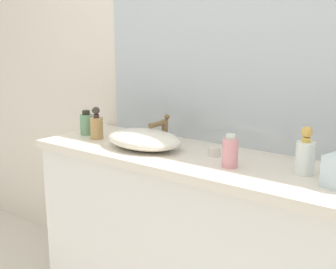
{
  "coord_description": "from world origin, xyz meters",
  "views": [
    {
      "loc": [
        1.04,
        -1.09,
        1.39
      ],
      "look_at": [
        -0.1,
        0.42,
        0.96
      ],
      "focal_mm": 44.97,
      "sensor_mm": 36.0,
      "label": 1
    }
  ],
  "objects_px": {
    "candle_jar": "(214,151)",
    "soap_dispenser": "(97,126)",
    "sink_basin": "(144,139)",
    "spray_can": "(230,152)",
    "lotion_bottle": "(87,124)",
    "perfume_bottle": "(305,155)"
  },
  "relations": [
    {
      "from": "lotion_bottle",
      "to": "candle_jar",
      "type": "xyz_separation_m",
      "value": [
        0.78,
        0.05,
        -0.04
      ]
    },
    {
      "from": "soap_dispenser",
      "to": "sink_basin",
      "type": "bearing_deg",
      "value": -1.27
    },
    {
      "from": "lotion_bottle",
      "to": "perfume_bottle",
      "type": "xyz_separation_m",
      "value": [
        1.19,
        0.03,
        0.02
      ]
    },
    {
      "from": "spray_can",
      "to": "candle_jar",
      "type": "xyz_separation_m",
      "value": [
        -0.14,
        0.11,
        -0.04
      ]
    },
    {
      "from": "candle_jar",
      "to": "lotion_bottle",
      "type": "bearing_deg",
      "value": -176.52
    },
    {
      "from": "soap_dispenser",
      "to": "perfume_bottle",
      "type": "relative_size",
      "value": 0.89
    },
    {
      "from": "perfume_bottle",
      "to": "candle_jar",
      "type": "distance_m",
      "value": 0.42
    },
    {
      "from": "soap_dispenser",
      "to": "spray_can",
      "type": "distance_m",
      "value": 0.8
    },
    {
      "from": "lotion_bottle",
      "to": "perfume_bottle",
      "type": "height_order",
      "value": "perfume_bottle"
    },
    {
      "from": "spray_can",
      "to": "sink_basin",
      "type": "bearing_deg",
      "value": 178.12
    },
    {
      "from": "soap_dispenser",
      "to": "candle_jar",
      "type": "xyz_separation_m",
      "value": [
        0.66,
        0.08,
        -0.05
      ]
    },
    {
      "from": "soap_dispenser",
      "to": "candle_jar",
      "type": "relative_size",
      "value": 3.05
    },
    {
      "from": "lotion_bottle",
      "to": "perfume_bottle",
      "type": "distance_m",
      "value": 1.19
    },
    {
      "from": "spray_can",
      "to": "candle_jar",
      "type": "distance_m",
      "value": 0.18
    },
    {
      "from": "soap_dispenser",
      "to": "spray_can",
      "type": "relative_size",
      "value": 1.24
    },
    {
      "from": "sink_basin",
      "to": "spray_can",
      "type": "distance_m",
      "value": 0.47
    },
    {
      "from": "soap_dispenser",
      "to": "lotion_bottle",
      "type": "distance_m",
      "value": 0.12
    },
    {
      "from": "candle_jar",
      "to": "soap_dispenser",
      "type": "bearing_deg",
      "value": -172.84
    },
    {
      "from": "sink_basin",
      "to": "lotion_bottle",
      "type": "bearing_deg",
      "value": 174.46
    },
    {
      "from": "lotion_bottle",
      "to": "spray_can",
      "type": "xyz_separation_m",
      "value": [
        0.91,
        -0.06,
        0.0
      ]
    },
    {
      "from": "sink_basin",
      "to": "candle_jar",
      "type": "distance_m",
      "value": 0.35
    },
    {
      "from": "sink_basin",
      "to": "candle_jar",
      "type": "bearing_deg",
      "value": 15.11
    }
  ]
}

